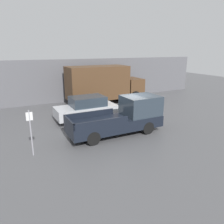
{
  "coord_description": "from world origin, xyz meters",
  "views": [
    {
      "loc": [
        -6.98,
        -11.73,
        4.98
      ],
      "look_at": [
        -0.91,
        0.21,
        1.1
      ],
      "focal_mm": 35.0,
      "sensor_mm": 36.0,
      "label": 1
    }
  ],
  "objects_px": {
    "pickup_truck": "(124,117)",
    "parking_sign": "(31,130)",
    "car": "(87,108)",
    "delivery_truck": "(103,83)"
  },
  "relations": [
    {
      "from": "pickup_truck",
      "to": "parking_sign",
      "type": "height_order",
      "value": "parking_sign"
    },
    {
      "from": "delivery_truck",
      "to": "pickup_truck",
      "type": "bearing_deg",
      "value": -104.91
    },
    {
      "from": "pickup_truck",
      "to": "delivery_truck",
      "type": "relative_size",
      "value": 0.79
    },
    {
      "from": "car",
      "to": "pickup_truck",
      "type": "bearing_deg",
      "value": -71.62
    },
    {
      "from": "pickup_truck",
      "to": "car",
      "type": "bearing_deg",
      "value": 108.38
    },
    {
      "from": "parking_sign",
      "to": "delivery_truck",
      "type": "bearing_deg",
      "value": 47.68
    },
    {
      "from": "pickup_truck",
      "to": "car",
      "type": "height_order",
      "value": "pickup_truck"
    },
    {
      "from": "car",
      "to": "parking_sign",
      "type": "height_order",
      "value": "parking_sign"
    },
    {
      "from": "car",
      "to": "delivery_truck",
      "type": "relative_size",
      "value": 0.6
    },
    {
      "from": "pickup_truck",
      "to": "parking_sign",
      "type": "bearing_deg",
      "value": -173.45
    }
  ]
}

